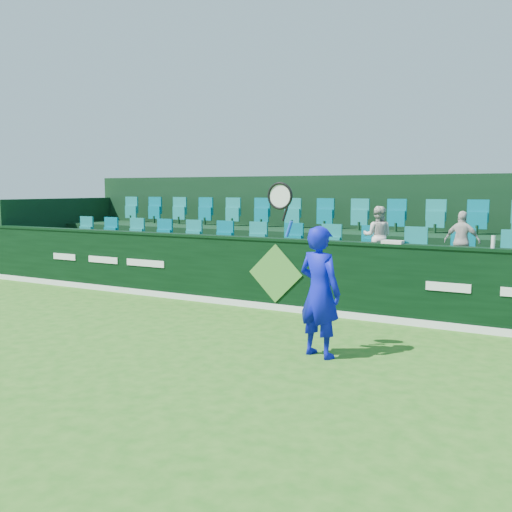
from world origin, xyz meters
The scene contains 12 objects.
ground centered at (0.00, 0.00, 0.00)m, with size 60.00×60.00×0.00m, color #236217.
sponsor_hoarding centered at (0.00, 4.00, 0.67)m, with size 16.00×0.25×1.35m.
stand_tier_front centered at (0.00, 5.10, 0.40)m, with size 16.00×2.00×0.80m, color black.
stand_tier_back centered at (0.00, 7.00, 0.65)m, with size 16.00×1.80×1.30m, color black.
stand_rear centered at (0.00, 7.44, 1.22)m, with size 16.00×4.10×2.60m.
seat_row_front centered at (0.00, 5.50, 1.10)m, with size 13.50×0.50×0.60m, color #167F7D.
seat_row_back centered at (0.00, 7.30, 1.60)m, with size 13.50×0.50×0.60m, color #167F7D.
tennis_player centered at (1.84, 1.55, 0.90)m, with size 1.16×0.59×2.41m.
spectator_left centered at (1.56, 5.12, 1.37)m, with size 0.55×0.43×1.14m, color silver.
spectator_middle centered at (3.09, 5.12, 1.34)m, with size 0.63×0.26×1.08m, color beige.
towel centered at (2.15, 4.00, 1.38)m, with size 0.34×0.22×0.05m, color silver.
drinks_bottle centered at (3.73, 4.00, 1.45)m, with size 0.06×0.06×0.20m, color silver.
Camera 1 is at (4.73, -5.48, 2.26)m, focal length 40.00 mm.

